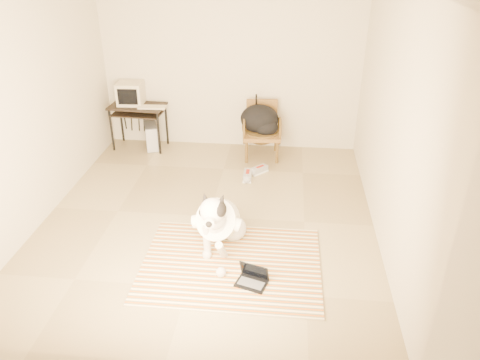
# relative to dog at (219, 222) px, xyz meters

# --- Properties ---
(floor) EXTENTS (4.50, 4.50, 0.00)m
(floor) POSITION_rel_dog_xyz_m (-0.22, 0.62, -0.34)
(floor) COLOR #99865E
(floor) RESTS_ON ground
(wall_back) EXTENTS (4.50, 0.00, 4.50)m
(wall_back) POSITION_rel_dog_xyz_m (-0.22, 2.87, 1.01)
(wall_back) COLOR beige
(wall_back) RESTS_ON floor
(wall_front) EXTENTS (4.50, 0.00, 4.50)m
(wall_front) POSITION_rel_dog_xyz_m (-0.22, -1.63, 1.01)
(wall_front) COLOR beige
(wall_front) RESTS_ON floor
(wall_left) EXTENTS (0.00, 4.50, 4.50)m
(wall_left) POSITION_rel_dog_xyz_m (-2.22, 0.62, 1.01)
(wall_left) COLOR beige
(wall_left) RESTS_ON floor
(wall_right) EXTENTS (0.00, 4.50, 4.50)m
(wall_right) POSITION_rel_dog_xyz_m (1.78, 0.62, 1.01)
(wall_right) COLOR beige
(wall_right) RESTS_ON floor
(rug) EXTENTS (1.88, 1.44, 0.02)m
(rug) POSITION_rel_dog_xyz_m (0.17, -0.31, -0.33)
(rug) COLOR #B35617
(rug) RESTS_ON floor
(dog) EXTENTS (0.56, 1.17, 0.84)m
(dog) POSITION_rel_dog_xyz_m (0.00, 0.00, 0.00)
(dog) COLOR silver
(dog) RESTS_ON rug
(laptop) EXTENTS (0.35, 0.30, 0.21)m
(laptop) POSITION_rel_dog_xyz_m (0.42, -0.58, -0.26)
(laptop) COLOR black
(laptop) RESTS_ON rug
(computer_desk) EXTENTS (0.89, 0.53, 0.71)m
(computer_desk) POSITION_rel_dog_xyz_m (-1.67, 2.58, 0.27)
(computer_desk) COLOR black
(computer_desk) RESTS_ON floor
(crt_monitor) EXTENTS (0.40, 0.39, 0.34)m
(crt_monitor) POSITION_rel_dog_xyz_m (-1.77, 2.66, 0.55)
(crt_monitor) COLOR #C3B599
(crt_monitor) RESTS_ON computer_desk
(desk_keyboard) EXTENTS (0.43, 0.18, 0.03)m
(desk_keyboard) POSITION_rel_dog_xyz_m (-1.40, 2.50, 0.39)
(desk_keyboard) COLOR #C3B599
(desk_keyboard) RESTS_ON computer_desk
(pc_tower) EXTENTS (0.31, 0.47, 0.41)m
(pc_tower) POSITION_rel_dog_xyz_m (-1.48, 2.59, -0.13)
(pc_tower) COLOR #505053
(pc_tower) RESTS_ON floor
(rattan_chair) EXTENTS (0.60, 0.58, 0.85)m
(rattan_chair) POSITION_rel_dog_xyz_m (0.31, 2.48, 0.09)
(rattan_chair) COLOR olive
(rattan_chair) RESTS_ON floor
(backpack) EXTENTS (0.59, 0.51, 0.43)m
(backpack) POSITION_rel_dog_xyz_m (0.29, 2.47, 0.25)
(backpack) COLOR black
(backpack) RESTS_ON rattan_chair
(sneaker_left) EXTENTS (0.12, 0.29, 0.10)m
(sneaker_left) POSITION_rel_dog_xyz_m (0.17, 1.67, -0.29)
(sneaker_left) COLOR white
(sneaker_left) RESTS_ON floor
(sneaker_right) EXTENTS (0.27, 0.28, 0.10)m
(sneaker_right) POSITION_rel_dog_xyz_m (0.32, 1.87, -0.30)
(sneaker_right) COLOR white
(sneaker_right) RESTS_ON floor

